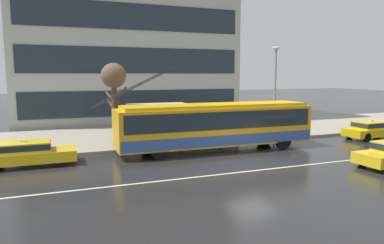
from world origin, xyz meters
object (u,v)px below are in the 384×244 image
Objects in this scene: bus_shelter at (156,113)px; pedestrian_walking_past at (221,125)px; street_lamp at (275,84)px; street_tree_bare at (114,80)px; taxi_queued_behind_bus at (27,153)px; taxi_ahead_of_bus at (372,129)px; pedestrian_approaching_curb at (237,124)px; pedestrian_waiting_by_pole at (179,118)px; pedestrian_at_shelter at (195,120)px; trolleybus at (216,125)px.

bus_shelter is 4.68m from pedestrian_walking_past.
street_lamp reaches higher than bus_shelter.
street_tree_bare is at bearing 175.82° from pedestrian_walking_past.
street_tree_bare is (-7.35, 0.54, 3.21)m from pedestrian_walking_past.
taxi_ahead_of_bus is at bearing -0.99° from taxi_queued_behind_bus.
street_lamp reaches higher than pedestrian_approaching_curb.
bus_shelter is 2.09× the size of pedestrian_waiting_by_pole.
pedestrian_at_shelter is 6.48m from street_lamp.
pedestrian_walking_past is at bearing 58.54° from trolleybus.
trolleybus is 6.96× the size of pedestrian_waiting_by_pole.
pedestrian_approaching_curb is 0.32× the size of street_tree_bare.
taxi_ahead_of_bus is at bearing -11.78° from street_tree_bare.
trolleybus reaches higher than pedestrian_approaching_curb.
taxi_queued_behind_bus is at bearing -168.36° from pedestrian_approaching_curb.
street_tree_bare reaches higher than bus_shelter.
pedestrian_waiting_by_pole reaches higher than taxi_queued_behind_bus.
street_lamp is (-6.79, 2.51, 3.30)m from taxi_ahead_of_bus.
pedestrian_approaching_curb is (-9.44, 3.21, 0.43)m from taxi_ahead_of_bus.
street_lamp is 1.24× the size of street_tree_bare.
pedestrian_at_shelter is at bearing 99.76° from trolleybus.
taxi_ahead_of_bus is 13.17m from pedestrian_at_shelter.
pedestrian_at_shelter is at bearing -28.95° from bus_shelter.
pedestrian_approaching_curb is at bearing 11.64° from taxi_queued_behind_bus.
street_lamp is (16.31, 2.11, 3.29)m from taxi_queued_behind_bus.
pedestrian_approaching_curb is 3.97m from street_lamp.
pedestrian_at_shelter reaches higher than pedestrian_approaching_curb.
street_lamp is (6.02, -0.36, 2.36)m from pedestrian_at_shelter.
pedestrian_approaching_curb reaches higher than taxi_queued_behind_bus.
pedestrian_at_shelter is (-0.42, 2.43, 0.05)m from trolleybus.
bus_shelter reaches higher than pedestrian_approaching_curb.
pedestrian_at_shelter is 1.13× the size of pedestrian_approaching_curb.
trolleybus reaches higher than pedestrian_waiting_by_pole.
pedestrian_approaching_curb is (2.96, 2.78, -0.46)m from trolleybus.
bus_shelter is 0.77× the size of street_tree_bare.
trolleybus is 8.08× the size of pedestrian_approaching_curb.
taxi_queued_behind_bus is at bearing -167.17° from pedestrian_walking_past.
pedestrian_at_shelter reaches higher than taxi_ahead_of_bus.
pedestrian_waiting_by_pole is 5.00m from street_tree_bare.
bus_shelter is (7.93, 3.78, 1.33)m from taxi_queued_behind_bus.
trolleybus is 7.16× the size of pedestrian_at_shelter.
street_lamp is at bearing 20.32° from trolleybus.
pedestrian_waiting_by_pole is at bearing 18.15° from taxi_queued_behind_bus.
street_tree_bare reaches higher than taxi_queued_behind_bus.
street_tree_bare is (-18.04, 3.76, 3.60)m from taxi_ahead_of_bus.
street_tree_bare is at bearing 170.28° from pedestrian_at_shelter.
street_tree_bare is at bearing 149.48° from trolleybus.
pedestrian_waiting_by_pole reaches higher than taxi_ahead_of_bus.
pedestrian_approaching_curb is at bearing -0.61° from pedestrian_walking_past.
pedestrian_waiting_by_pole is (-4.33, 0.24, 0.60)m from pedestrian_approaching_curb.
trolleybus is at bearing -53.36° from bus_shelter.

